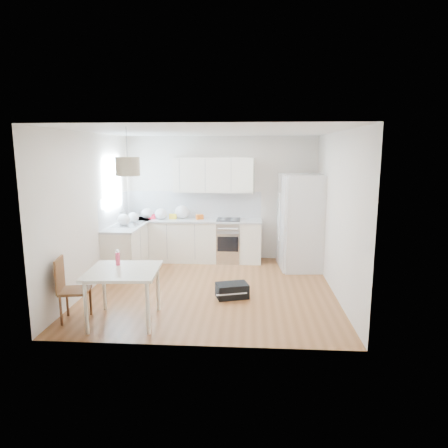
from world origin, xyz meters
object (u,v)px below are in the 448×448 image
dining_table (123,275)px  dining_chair (75,289)px  refrigerator (301,222)px  gym_bag (232,290)px

dining_table → dining_chair: (-0.71, -0.01, -0.21)m
dining_table → dining_chair: 0.74m
dining_table → dining_chair: size_ratio=1.11×
refrigerator → dining_chair: size_ratio=2.09×
refrigerator → dining_chair: bearing=-146.0°
dining_chair → gym_bag: dining_chair is taller
dining_chair → dining_table: bearing=-10.0°
dining_chair → refrigerator: bearing=28.6°
dining_table → gym_bag: size_ratio=2.02×
refrigerator → dining_table: 3.99m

